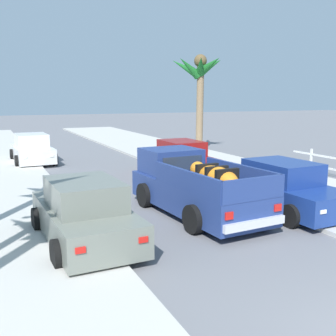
# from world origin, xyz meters

# --- Properties ---
(sidewalk_right) EXTENTS (5.32, 60.00, 0.12)m
(sidewalk_right) POSITION_xyz_m (5.31, 12.00, 0.06)
(sidewalk_right) COLOR beige
(sidewalk_right) RESTS_ON ground
(curb_left) EXTENTS (0.16, 60.00, 0.10)m
(curb_left) POSITION_xyz_m (-4.05, 12.00, 0.05)
(curb_left) COLOR silver
(curb_left) RESTS_ON ground
(curb_right) EXTENTS (0.16, 60.00, 0.10)m
(curb_right) POSITION_xyz_m (4.05, 12.00, 0.05)
(curb_right) COLOR silver
(curb_right) RESTS_ON ground
(pickup_truck) EXTENTS (2.47, 5.33, 1.80)m
(pickup_truck) POSITION_xyz_m (0.48, 7.71, 0.81)
(pickup_truck) COLOR navy
(pickup_truck) RESTS_ON ground
(car_left_near) EXTENTS (2.14, 4.31, 1.54)m
(car_left_near) POSITION_xyz_m (3.05, 6.79, 0.71)
(car_left_near) COLOR navy
(car_left_near) RESTS_ON ground
(car_right_near) EXTENTS (2.11, 4.30, 1.54)m
(car_right_near) POSITION_xyz_m (-2.86, 19.60, 0.71)
(car_right_near) COLOR silver
(car_right_near) RESTS_ON ground
(car_left_mid) EXTENTS (2.03, 4.26, 1.54)m
(car_left_mid) POSITION_xyz_m (2.87, 13.33, 0.71)
(car_left_mid) COLOR maroon
(car_left_mid) RESTS_ON ground
(car_right_mid) EXTENTS (2.14, 4.31, 1.54)m
(car_right_mid) POSITION_xyz_m (-3.07, 6.58, 0.71)
(car_right_mid) COLOR slate
(car_right_mid) RESTS_ON ground
(palm_tree_right_fore) EXTENTS (3.20, 3.52, 6.03)m
(palm_tree_right_fore) POSITION_xyz_m (7.24, 19.85, 4.79)
(palm_tree_right_fore) COLOR #846B4C
(palm_tree_right_fore) RESTS_ON ground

